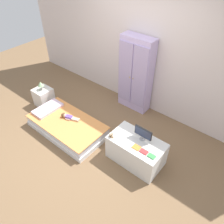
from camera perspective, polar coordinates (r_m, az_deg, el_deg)
The scene contains 14 objects.
ground_plane at distance 4.32m, azimuth -5.81°, elevation -6.95°, with size 10.00×10.00×0.02m, color brown.
back_wall at distance 4.55m, azimuth 7.44°, elevation 16.60°, with size 6.40×0.05×2.70m, color silver.
bed at distance 4.45m, azimuth -11.54°, elevation -3.63°, with size 1.55×0.84×0.25m.
pillow at distance 4.72m, azimuth -16.40°, elevation 0.88°, with size 0.32×0.60×0.05m, color silver.
doll at distance 4.42m, azimuth -11.67°, elevation -1.12°, with size 0.38×0.19×0.10m.
nightstand at distance 5.20m, azimuth -17.36°, elevation 3.72°, with size 0.36×0.36×0.42m, color silver.
table_lamp at distance 5.01m, azimuth -18.12°, elevation 6.90°, with size 0.13×0.13×0.20m.
wardrobe at distance 4.62m, azimuth 6.20°, elevation 9.62°, with size 0.69×0.31×1.62m.
tv_stand at distance 3.80m, azimuth 6.29°, elevation -10.00°, with size 0.92×0.54×0.48m, color silver.
tv_monitor at distance 3.56m, azimuth 8.12°, elevation -5.49°, with size 0.31×0.10×0.24m.
rocking_horse_toy at distance 3.62m, azimuth -0.15°, elevation -6.02°, with size 0.09×0.04×0.11m.
book_orange at distance 3.52m, azimuth 6.39°, elevation -9.14°, with size 0.13×0.10×0.01m, color orange.
book_red at distance 3.47m, azimuth 8.30°, elevation -10.18°, with size 0.13×0.09×0.01m, color #CC3838.
book_green at distance 3.44m, azimuth 10.28°, elevation -11.25°, with size 0.12×0.08×0.02m, color #429E51.
Camera 1 is at (2.20, -1.99, 3.13)m, focal length 35.05 mm.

